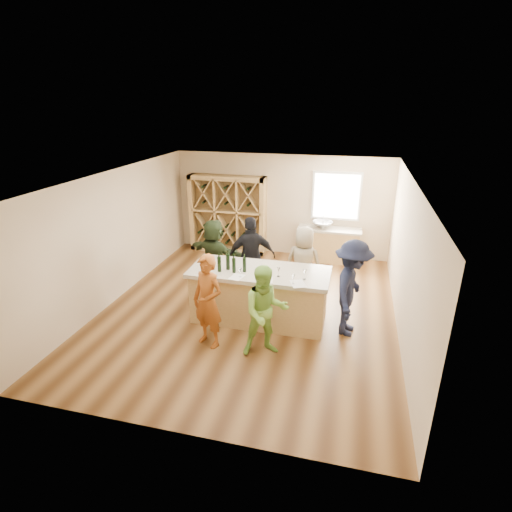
% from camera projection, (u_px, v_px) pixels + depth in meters
% --- Properties ---
extents(floor, '(6.00, 7.00, 0.10)m').
position_uv_depth(floor, '(249.00, 311.00, 8.53)').
color(floor, brown).
rests_on(floor, ground).
extents(ceiling, '(6.00, 7.00, 0.10)m').
position_uv_depth(ceiling, '(248.00, 175.00, 7.46)').
color(ceiling, white).
rests_on(ceiling, ground).
extents(wall_back, '(6.00, 0.10, 2.80)m').
position_uv_depth(wall_back, '(281.00, 205.00, 11.19)').
color(wall_back, beige).
rests_on(wall_back, ground).
extents(wall_front, '(6.00, 0.10, 2.80)m').
position_uv_depth(wall_front, '(172.00, 347.00, 4.79)').
color(wall_front, beige).
rests_on(wall_front, ground).
extents(wall_left, '(0.10, 7.00, 2.80)m').
position_uv_depth(wall_left, '(114.00, 236.00, 8.68)').
color(wall_left, beige).
rests_on(wall_left, ground).
extents(wall_right, '(0.10, 7.00, 2.80)m').
position_uv_depth(wall_right, '(409.00, 262.00, 7.30)').
color(wall_right, beige).
rests_on(wall_right, ground).
extents(window_frame, '(1.30, 0.06, 1.30)m').
position_uv_depth(window_frame, '(336.00, 196.00, 10.65)').
color(window_frame, white).
rests_on(window_frame, wall_back).
extents(window_pane, '(1.18, 0.01, 1.18)m').
position_uv_depth(window_pane, '(336.00, 196.00, 10.62)').
color(window_pane, white).
rests_on(window_pane, wall_back).
extents(wine_rack, '(2.20, 0.45, 2.20)m').
position_uv_depth(wine_rack, '(228.00, 214.00, 11.39)').
color(wine_rack, tan).
rests_on(wine_rack, floor).
extents(back_counter_base, '(1.60, 0.58, 0.86)m').
position_uv_depth(back_counter_base, '(328.00, 246.00, 10.92)').
color(back_counter_base, tan).
rests_on(back_counter_base, floor).
extents(back_counter_top, '(1.70, 0.62, 0.06)m').
position_uv_depth(back_counter_top, '(330.00, 230.00, 10.75)').
color(back_counter_top, '#BBAF99').
rests_on(back_counter_top, back_counter_base).
extents(sink, '(0.54, 0.54, 0.19)m').
position_uv_depth(sink, '(322.00, 225.00, 10.75)').
color(sink, silver).
rests_on(sink, back_counter_top).
extents(faucet, '(0.02, 0.02, 0.30)m').
position_uv_depth(faucet, '(323.00, 221.00, 10.89)').
color(faucet, silver).
rests_on(faucet, back_counter_top).
extents(tasting_counter_base, '(2.60, 1.00, 1.00)m').
position_uv_depth(tasting_counter_base, '(259.00, 297.00, 7.95)').
color(tasting_counter_base, tan).
rests_on(tasting_counter_base, floor).
extents(tasting_counter_top, '(2.72, 1.12, 0.08)m').
position_uv_depth(tasting_counter_top, '(260.00, 272.00, 7.75)').
color(tasting_counter_top, '#BBAF99').
rests_on(tasting_counter_top, tasting_counter_base).
extents(wine_bottle_b, '(0.09, 0.09, 0.30)m').
position_uv_depth(wine_bottle_b, '(219.00, 264.00, 7.62)').
color(wine_bottle_b, black).
rests_on(wine_bottle_b, tasting_counter_top).
extents(wine_bottle_c, '(0.08, 0.08, 0.32)m').
position_uv_depth(wine_bottle_c, '(228.00, 262.00, 7.72)').
color(wine_bottle_c, black).
rests_on(wine_bottle_c, tasting_counter_top).
extents(wine_bottle_d, '(0.07, 0.07, 0.29)m').
position_uv_depth(wine_bottle_d, '(234.00, 265.00, 7.59)').
color(wine_bottle_d, black).
rests_on(wine_bottle_d, tasting_counter_top).
extents(wine_bottle_e, '(0.09, 0.09, 0.28)m').
position_uv_depth(wine_bottle_e, '(244.00, 265.00, 7.62)').
color(wine_bottle_e, black).
rests_on(wine_bottle_e, tasting_counter_top).
extents(wine_glass_a, '(0.07, 0.07, 0.17)m').
position_uv_depth(wine_glass_a, '(240.00, 273.00, 7.40)').
color(wine_glass_a, white).
rests_on(wine_glass_a, tasting_counter_top).
extents(wine_glass_b, '(0.08, 0.08, 0.17)m').
position_uv_depth(wine_glass_b, '(265.00, 276.00, 7.29)').
color(wine_glass_b, white).
rests_on(wine_glass_b, tasting_counter_top).
extents(wine_glass_c, '(0.09, 0.09, 0.18)m').
position_uv_depth(wine_glass_c, '(293.00, 279.00, 7.14)').
color(wine_glass_c, white).
rests_on(wine_glass_c, tasting_counter_top).
extents(wine_glass_d, '(0.08, 0.08, 0.17)m').
position_uv_depth(wine_glass_d, '(278.00, 272.00, 7.44)').
color(wine_glass_d, white).
rests_on(wine_glass_d, tasting_counter_top).
extents(wine_glass_e, '(0.08, 0.08, 0.20)m').
position_uv_depth(wine_glass_e, '(305.00, 274.00, 7.31)').
color(wine_glass_e, white).
rests_on(wine_glass_e, tasting_counter_top).
extents(tasting_menu_a, '(0.27, 0.34, 0.00)m').
position_uv_depth(tasting_menu_a, '(237.00, 277.00, 7.44)').
color(tasting_menu_a, white).
rests_on(tasting_menu_a, tasting_counter_top).
extents(tasting_menu_b, '(0.24, 0.30, 0.00)m').
position_uv_depth(tasting_menu_b, '(267.00, 280.00, 7.33)').
color(tasting_menu_b, white).
rests_on(tasting_menu_b, tasting_counter_top).
extents(tasting_menu_c, '(0.35, 0.40, 0.00)m').
position_uv_depth(tasting_menu_c, '(298.00, 284.00, 7.17)').
color(tasting_menu_c, white).
rests_on(tasting_menu_c, tasting_counter_top).
extents(person_near_left, '(0.76, 0.67, 1.73)m').
position_uv_depth(person_near_left, '(208.00, 301.00, 7.00)').
color(person_near_left, '#994C19').
rests_on(person_near_left, floor).
extents(person_near_right, '(0.91, 0.72, 1.64)m').
position_uv_depth(person_near_right, '(266.00, 311.00, 6.76)').
color(person_near_right, '#8CC64C').
rests_on(person_near_right, floor).
extents(person_server, '(0.71, 1.26, 1.86)m').
position_uv_depth(person_server, '(351.00, 288.00, 7.33)').
color(person_server, '#191E38').
rests_on(person_server, floor).
extents(person_far_mid, '(1.19, 0.89, 1.82)m').
position_uv_depth(person_far_mid, '(251.00, 257.00, 8.84)').
color(person_far_mid, black).
rests_on(person_far_mid, floor).
extents(person_far_right, '(0.87, 0.63, 1.66)m').
position_uv_depth(person_far_right, '(303.00, 264.00, 8.70)').
color(person_far_right, gray).
rests_on(person_far_right, floor).
extents(person_far_left, '(1.66, 1.05, 1.68)m').
position_uv_depth(person_far_left, '(215.00, 255.00, 9.14)').
color(person_far_left, '#263319').
rests_on(person_far_left, floor).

